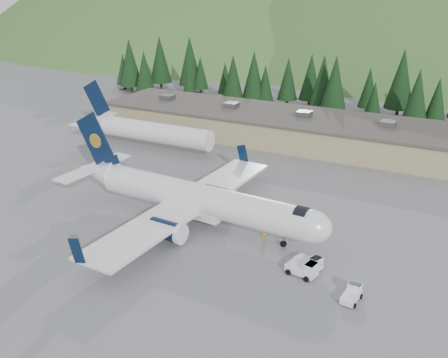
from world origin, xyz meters
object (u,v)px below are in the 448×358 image
second_airliner (142,130)px  baggage_tug_c (352,294)px  terminal_building (278,126)px  airliner (194,199)px  ramp_worker (264,232)px  baggage_tug_a (304,269)px  baggage_tug_b (310,263)px

second_airliner → baggage_tug_c: bearing=-32.6°
baggage_tug_c → terminal_building: size_ratio=0.04×
airliner → ramp_worker: bearing=3.3°
baggage_tug_c → terminal_building: bearing=35.7°
airliner → ramp_worker: (9.46, 0.07, -2.37)m
second_airliner → terminal_building: (19.91, 16.00, -0.70)m
baggage_tug_a → ramp_worker: ramp_worker is taller
second_airliner → terminal_building: 25.55m
baggage_tug_b → ramp_worker: size_ratio=1.83×
baggage_tug_b → airliner: bearing=-172.9°
second_airliner → ramp_worker: second_airliner is taller
airliner → baggage_tug_c: 22.92m
airliner → second_airliner: bearing=140.3°
baggage_tug_c → terminal_building: terminal_building is taller
baggage_tug_c → ramp_worker: (-12.16, 7.21, 0.26)m
ramp_worker → baggage_tug_a: bearing=100.4°
baggage_tug_a → terminal_building: size_ratio=0.05×
baggage_tug_a → terminal_building: 47.71m
airliner → ramp_worker: airliner is taller
second_airliner → baggage_tug_b: (40.16, -25.60, -2.62)m
airliner → ramp_worker: size_ratio=20.66×
baggage_tug_a → ramp_worker: 8.60m
second_airliner → ramp_worker: (33.31, -21.88, -2.43)m
airliner → second_airliner: 32.41m
baggage_tug_a → baggage_tug_b: (0.10, 1.62, -0.06)m
terminal_building → ramp_worker: 40.21m
baggage_tug_b → ramp_worker: 7.79m
airliner → baggage_tug_a: (16.21, -5.27, -2.50)m
second_airliner → baggage_tug_b: size_ratio=8.41×
ramp_worker → second_airliner: bearing=-74.6°
airliner → terminal_building: airliner is taller
second_airliner → baggage_tug_a: size_ratio=8.01×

